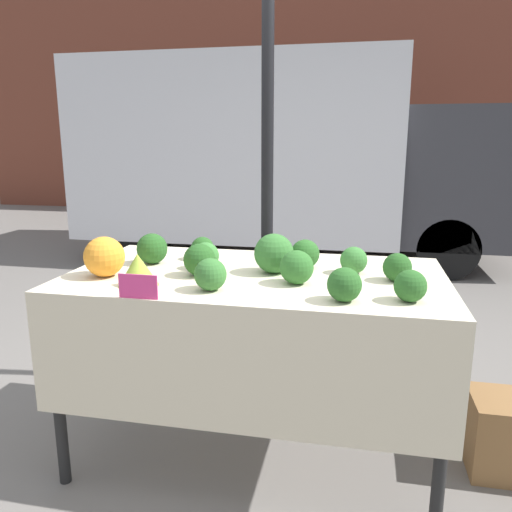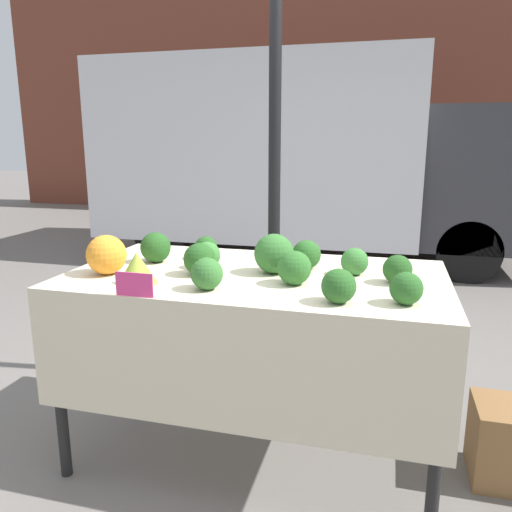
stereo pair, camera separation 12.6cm
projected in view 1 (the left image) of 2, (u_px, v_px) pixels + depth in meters
The scene contains 20 objects.
ground_plane at pixel (256, 448), 2.47m from camera, with size 40.00×40.00×0.00m, color slate.
building_facade at pixel (343, 41), 9.94m from camera, with size 16.00×0.60×6.88m.
tent_pole at pixel (267, 162), 2.86m from camera, with size 0.07×0.07×2.73m.
parked_truck at pixel (280, 155), 6.55m from camera, with size 5.23×2.30×2.46m.
market_table at pixel (253, 302), 2.22m from camera, with size 1.69×0.94×0.90m.
orange_cauliflower at pixel (104, 257), 2.19m from camera, with size 0.18×0.18×0.18m.
romanesco_head at pixel (138, 270), 2.06m from camera, with size 0.17×0.17×0.13m.
broccoli_head_0 at pixel (344, 285), 1.85m from camera, with size 0.13×0.13×0.13m.
broccoli_head_1 at pixel (297, 267), 2.08m from camera, with size 0.14×0.14×0.14m.
broccoli_head_2 at pixel (206, 256), 2.33m from camera, with size 0.13×0.13×0.13m.
broccoli_head_3 at pixel (200, 260), 2.21m from camera, with size 0.14×0.14×0.14m.
broccoli_head_4 at pixel (354, 260), 2.25m from camera, with size 0.12×0.12×0.12m.
broccoli_head_5 at pixel (202, 248), 2.52m from camera, with size 0.12×0.12×0.12m.
broccoli_head_6 at pixel (152, 249), 2.43m from camera, with size 0.15×0.15×0.15m.
broccoli_head_7 at pixel (410, 286), 1.85m from camera, with size 0.12×0.12×0.12m.
broccoli_head_8 at pixel (397, 267), 2.12m from camera, with size 0.12×0.12×0.12m.
broccoli_head_9 at pixel (210, 274), 1.99m from camera, with size 0.13×0.13×0.13m.
broccoli_head_10 at pixel (274, 253), 2.25m from camera, with size 0.18×0.18×0.18m.
broccoli_head_11 at pixel (305, 254), 2.34m from camera, with size 0.14×0.14×0.14m.
price_sign at pixel (138, 287), 1.89m from camera, with size 0.16×0.01×0.09m.
Camera 1 is at (0.44, -2.14, 1.48)m, focal length 35.00 mm.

